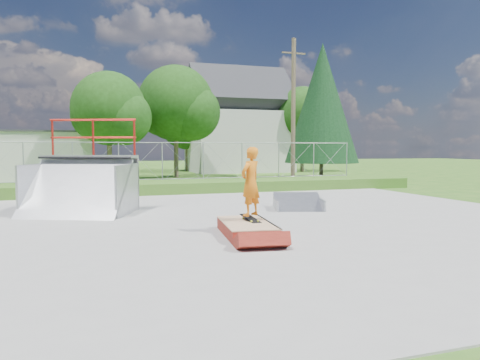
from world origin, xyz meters
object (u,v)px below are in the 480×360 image
object	(u,v)px
quarter_pipe	(78,166)
flat_bank_ramp	(298,203)
grind_box	(246,229)
skater	(250,185)

from	to	relation	value
quarter_pipe	flat_bank_ramp	xyz separation A→B (m)	(6.81, -1.06, -1.25)
grind_box	skater	bearing A→B (deg)	55.18
grind_box	skater	xyz separation A→B (m)	(0.16, 0.18, 1.02)
flat_bank_ramp	skater	bearing A→B (deg)	-111.45
grind_box	quarter_pipe	size ratio (longest dim) A/B	0.78
flat_bank_ramp	skater	world-z (taller)	skater
grind_box	flat_bank_ramp	bearing A→B (deg)	57.66
quarter_pipe	flat_bank_ramp	bearing A→B (deg)	14.18
quarter_pipe	grind_box	bearing A→B (deg)	-29.59
grind_box	skater	size ratio (longest dim) A/B	1.43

